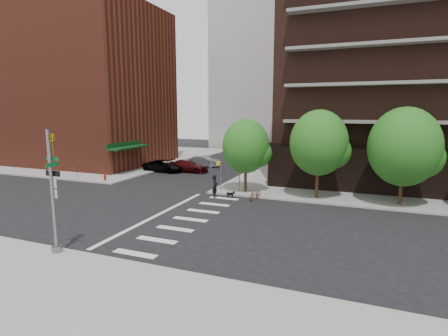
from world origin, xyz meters
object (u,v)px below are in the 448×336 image
(fire_hydrant, at_px, (105,177))
(parked_car_black, at_px, (164,166))
(traffic_signal, at_px, (54,202))
(parked_car_silver, at_px, (204,161))
(dog_walker, at_px, (215,186))
(parked_car_maroon, at_px, (188,166))
(scooter, at_px, (255,194))

(fire_hydrant, distance_m, parked_car_black, 7.79)
(traffic_signal, xyz_separation_m, parked_car_silver, (-5.03, 28.01, -2.01))
(parked_car_black, xyz_separation_m, dog_walker, (10.41, -9.24, 0.25))
(parked_car_black, height_order, parked_car_maroon, parked_car_maroon)
(parked_car_maroon, xyz_separation_m, scooter, (10.98, -9.60, -0.24))
(parked_car_maroon, bearing_deg, traffic_signal, -168.43)
(scooter, bearing_deg, fire_hydrant, -172.13)
(traffic_signal, bearing_deg, parked_car_black, 108.78)
(scooter, xyz_separation_m, dog_walker, (-3.27, -0.50, 0.48))
(scooter, distance_m, dog_walker, 3.34)
(parked_car_black, xyz_separation_m, parked_car_silver, (2.70, 5.28, 0.00))
(traffic_signal, relative_size, parked_car_black, 1.21)
(parked_car_maroon, bearing_deg, parked_car_silver, -0.47)
(parked_car_black, distance_m, parked_car_maroon, 2.83)
(traffic_signal, relative_size, dog_walker, 3.20)
(parked_car_silver, relative_size, dog_walker, 2.24)
(traffic_signal, distance_m, dog_walker, 13.87)
(parked_car_black, bearing_deg, fire_hydrant, 165.78)
(traffic_signal, height_order, parked_car_silver, traffic_signal)
(parked_car_maroon, xyz_separation_m, dog_walker, (7.71, -10.10, 0.24))
(parked_car_maroon, bearing_deg, dog_walker, -143.12)
(dog_walker, bearing_deg, parked_car_maroon, 28.03)
(parked_car_black, bearing_deg, dog_walker, -128.65)
(parked_car_black, height_order, scooter, parked_car_black)
(dog_walker, bearing_deg, scooter, -90.63)
(fire_hydrant, relative_size, scooter, 0.42)
(parked_car_maroon, height_order, scooter, parked_car_maroon)
(parked_car_maroon, distance_m, parked_car_silver, 4.42)
(parked_car_black, xyz_separation_m, parked_car_maroon, (2.70, 0.86, 0.01))
(traffic_signal, bearing_deg, dog_walker, 78.77)
(traffic_signal, bearing_deg, scooter, 66.97)
(scooter, bearing_deg, parked_car_maroon, 151.35)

